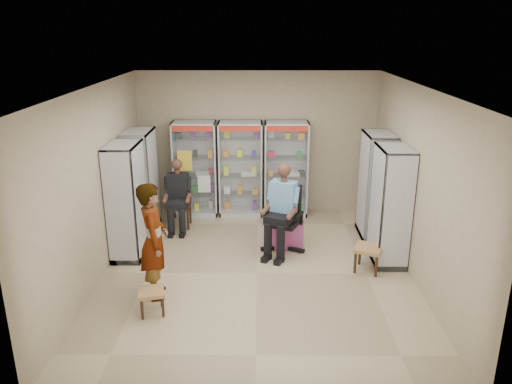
{
  "coord_description": "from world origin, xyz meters",
  "views": [
    {
      "loc": [
        0.04,
        -7.34,
        3.85
      ],
      "look_at": [
        -0.02,
        0.7,
        1.17
      ],
      "focal_mm": 35.0,
      "sensor_mm": 36.0,
      "label": 1
    }
  ],
  "objects_px": {
    "cabinet_back_right": "(286,169)",
    "pink_trunk": "(284,232)",
    "seated_shopkeeper": "(284,211)",
    "wooden_chair": "(180,205)",
    "cabinet_right_far": "(376,186)",
    "standing_man": "(154,241)",
    "woven_stool_a": "(368,259)",
    "cabinet_back_left": "(195,169)",
    "office_chair": "(283,219)",
    "cabinet_back_mid": "(241,169)",
    "cabinet_left_far": "(141,182)",
    "woven_stool_b": "(152,301)",
    "cabinet_left_near": "(127,201)",
    "cabinet_right_near": "(390,206)"
  },
  "relations": [
    {
      "from": "cabinet_right_far",
      "to": "cabinet_left_far",
      "type": "height_order",
      "value": "same"
    },
    {
      "from": "office_chair",
      "to": "cabinet_back_right",
      "type": "bearing_deg",
      "value": 110.46
    },
    {
      "from": "cabinet_right_near",
      "to": "cabinet_left_far",
      "type": "height_order",
      "value": "same"
    },
    {
      "from": "cabinet_back_right",
      "to": "cabinet_right_far",
      "type": "relative_size",
      "value": 1.0
    },
    {
      "from": "wooden_chair",
      "to": "seated_shopkeeper",
      "type": "xyz_separation_m",
      "value": [
        2.02,
        -1.14,
        0.29
      ]
    },
    {
      "from": "cabinet_back_mid",
      "to": "standing_man",
      "type": "distance_m",
      "value": 3.61
    },
    {
      "from": "cabinet_left_far",
      "to": "woven_stool_b",
      "type": "height_order",
      "value": "cabinet_left_far"
    },
    {
      "from": "woven_stool_a",
      "to": "cabinet_back_right",
      "type": "bearing_deg",
      "value": 115.25
    },
    {
      "from": "cabinet_left_near",
      "to": "office_chair",
      "type": "bearing_deg",
      "value": 94.52
    },
    {
      "from": "wooden_chair",
      "to": "cabinet_back_left",
      "type": "bearing_deg",
      "value": 71.1
    },
    {
      "from": "office_chair",
      "to": "woven_stool_a",
      "type": "distance_m",
      "value": 1.63
    },
    {
      "from": "cabinet_right_far",
      "to": "standing_man",
      "type": "xyz_separation_m",
      "value": [
        -3.73,
        -2.29,
        -0.12
      ]
    },
    {
      "from": "cabinet_left_far",
      "to": "cabinet_left_near",
      "type": "xyz_separation_m",
      "value": [
        0.0,
        -1.1,
        0.0
      ]
    },
    {
      "from": "cabinet_left_near",
      "to": "cabinet_back_right",
      "type": "bearing_deg",
      "value": 125.65
    },
    {
      "from": "cabinet_back_right",
      "to": "cabinet_right_near",
      "type": "relative_size",
      "value": 1.0
    },
    {
      "from": "pink_trunk",
      "to": "office_chair",
      "type": "bearing_deg",
      "value": -99.16
    },
    {
      "from": "cabinet_left_far",
      "to": "seated_shopkeeper",
      "type": "bearing_deg",
      "value": 70.88
    },
    {
      "from": "cabinet_right_near",
      "to": "woven_stool_a",
      "type": "bearing_deg",
      "value": 134.23
    },
    {
      "from": "cabinet_back_right",
      "to": "woven_stool_a",
      "type": "distance_m",
      "value": 3.0
    },
    {
      "from": "cabinet_back_left",
      "to": "cabinet_left_near",
      "type": "bearing_deg",
      "value": -114.61
    },
    {
      "from": "cabinet_back_right",
      "to": "wooden_chair",
      "type": "relative_size",
      "value": 2.13
    },
    {
      "from": "cabinet_back_mid",
      "to": "wooden_chair",
      "type": "distance_m",
      "value": 1.5
    },
    {
      "from": "woven_stool_b",
      "to": "wooden_chair",
      "type": "bearing_deg",
      "value": 91.5
    },
    {
      "from": "wooden_chair",
      "to": "woven_stool_a",
      "type": "xyz_separation_m",
      "value": [
        3.38,
        -1.89,
        -0.26
      ]
    },
    {
      "from": "cabinet_back_right",
      "to": "cabinet_left_far",
      "type": "xyz_separation_m",
      "value": [
        -2.83,
        -0.93,
        0.0
      ]
    },
    {
      "from": "office_chair",
      "to": "woven_stool_b",
      "type": "distance_m",
      "value": 2.9
    },
    {
      "from": "cabinet_back_mid",
      "to": "pink_trunk",
      "type": "height_order",
      "value": "cabinet_back_mid"
    },
    {
      "from": "cabinet_back_right",
      "to": "woven_stool_b",
      "type": "bearing_deg",
      "value": -117.75
    },
    {
      "from": "woven_stool_a",
      "to": "standing_man",
      "type": "xyz_separation_m",
      "value": [
        -3.33,
        -0.8,
        0.67
      ]
    },
    {
      "from": "cabinet_back_left",
      "to": "cabinet_back_mid",
      "type": "height_order",
      "value": "same"
    },
    {
      "from": "office_chair",
      "to": "seated_shopkeeper",
      "type": "xyz_separation_m",
      "value": [
        0.0,
        -0.05,
        0.16
      ]
    },
    {
      "from": "seated_shopkeeper",
      "to": "cabinet_left_near",
      "type": "bearing_deg",
      "value": -152.01
    },
    {
      "from": "cabinet_back_mid",
      "to": "standing_man",
      "type": "xyz_separation_m",
      "value": [
        -1.15,
        -3.42,
        -0.12
      ]
    },
    {
      "from": "seated_shopkeeper",
      "to": "pink_trunk",
      "type": "xyz_separation_m",
      "value": [
        0.03,
        0.26,
        -0.5
      ]
    },
    {
      "from": "cabinet_left_near",
      "to": "woven_stool_b",
      "type": "bearing_deg",
      "value": 21.93
    },
    {
      "from": "cabinet_back_right",
      "to": "pink_trunk",
      "type": "height_order",
      "value": "cabinet_back_right"
    },
    {
      "from": "cabinet_left_far",
      "to": "cabinet_right_far",
      "type": "bearing_deg",
      "value": 87.43
    },
    {
      "from": "cabinet_back_right",
      "to": "pink_trunk",
      "type": "xyz_separation_m",
      "value": [
        -0.09,
        -1.61,
        -0.74
      ]
    },
    {
      "from": "cabinet_back_right",
      "to": "seated_shopkeeper",
      "type": "relative_size",
      "value": 1.31
    },
    {
      "from": "cabinet_left_far",
      "to": "woven_stool_b",
      "type": "xyz_separation_m",
      "value": [
        0.76,
        -3.0,
        -0.82
      ]
    },
    {
      "from": "standing_man",
      "to": "cabinet_right_far",
      "type": "bearing_deg",
      "value": -69.34
    },
    {
      "from": "wooden_chair",
      "to": "cabinet_back_right",
      "type": "bearing_deg",
      "value": 18.75
    },
    {
      "from": "office_chair",
      "to": "seated_shopkeeper",
      "type": "height_order",
      "value": "seated_shopkeeper"
    },
    {
      "from": "seated_shopkeeper",
      "to": "woven_stool_a",
      "type": "distance_m",
      "value": 1.65
    },
    {
      "from": "cabinet_left_far",
      "to": "office_chair",
      "type": "height_order",
      "value": "cabinet_left_far"
    },
    {
      "from": "cabinet_back_left",
      "to": "office_chair",
      "type": "distance_m",
      "value": 2.57
    },
    {
      "from": "cabinet_left_far",
      "to": "cabinet_back_right",
      "type": "bearing_deg",
      "value": 108.19
    },
    {
      "from": "cabinet_right_near",
      "to": "standing_man",
      "type": "distance_m",
      "value": 3.91
    },
    {
      "from": "pink_trunk",
      "to": "wooden_chair",
      "type": "bearing_deg",
      "value": 156.91
    },
    {
      "from": "cabinet_back_mid",
      "to": "cabinet_left_far",
      "type": "relative_size",
      "value": 1.0
    }
  ]
}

